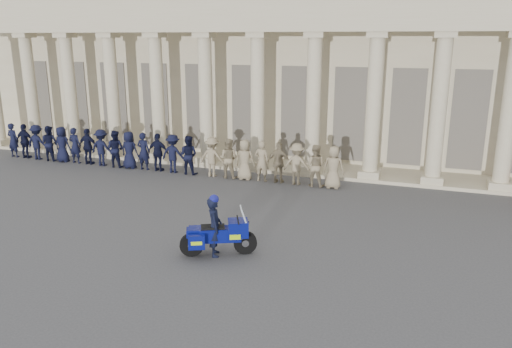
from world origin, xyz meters
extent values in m
plane|color=#3F3F41|center=(0.00, 0.00, 0.00)|extent=(90.00, 90.00, 0.00)
cube|color=#BAAD8B|center=(0.00, 15.00, 4.50)|extent=(40.00, 10.00, 9.00)
cube|color=#BAAD8B|center=(0.00, 8.80, 0.07)|extent=(40.00, 2.60, 0.15)
cube|color=#BAAD8B|center=(0.00, 8.00, 6.79)|extent=(35.80, 1.00, 1.00)
cube|color=#BAAD8B|center=(-16.90, 8.00, 0.30)|extent=(0.90, 0.90, 0.30)
cube|color=#BAAD8B|center=(-14.30, 8.00, 0.30)|extent=(0.90, 0.90, 0.30)
cylinder|color=#BAAD8B|center=(-14.30, 8.00, 3.25)|extent=(0.64, 0.64, 5.60)
cube|color=#BAAD8B|center=(-14.30, 8.00, 6.17)|extent=(0.85, 0.85, 0.24)
cube|color=#BAAD8B|center=(-11.70, 8.00, 0.30)|extent=(0.90, 0.90, 0.30)
cylinder|color=#BAAD8B|center=(-11.70, 8.00, 3.25)|extent=(0.64, 0.64, 5.60)
cube|color=#BAAD8B|center=(-11.70, 8.00, 6.17)|extent=(0.85, 0.85, 0.24)
cube|color=#BAAD8B|center=(-9.10, 8.00, 0.30)|extent=(0.90, 0.90, 0.30)
cylinder|color=#BAAD8B|center=(-9.10, 8.00, 3.25)|extent=(0.64, 0.64, 5.60)
cube|color=#BAAD8B|center=(-9.10, 8.00, 6.17)|extent=(0.85, 0.85, 0.24)
cube|color=#BAAD8B|center=(-6.50, 8.00, 0.30)|extent=(0.90, 0.90, 0.30)
cylinder|color=#BAAD8B|center=(-6.50, 8.00, 3.25)|extent=(0.64, 0.64, 5.60)
cube|color=#BAAD8B|center=(-6.50, 8.00, 6.17)|extent=(0.85, 0.85, 0.24)
cube|color=#BAAD8B|center=(-3.90, 8.00, 0.30)|extent=(0.90, 0.90, 0.30)
cylinder|color=#BAAD8B|center=(-3.90, 8.00, 3.25)|extent=(0.64, 0.64, 5.60)
cube|color=#BAAD8B|center=(-3.90, 8.00, 6.17)|extent=(0.85, 0.85, 0.24)
cube|color=#BAAD8B|center=(-1.30, 8.00, 0.30)|extent=(0.90, 0.90, 0.30)
cylinder|color=#BAAD8B|center=(-1.30, 8.00, 3.25)|extent=(0.64, 0.64, 5.60)
cube|color=#BAAD8B|center=(-1.30, 8.00, 6.17)|extent=(0.85, 0.85, 0.24)
cube|color=#BAAD8B|center=(1.30, 8.00, 0.30)|extent=(0.90, 0.90, 0.30)
cylinder|color=#BAAD8B|center=(1.30, 8.00, 3.25)|extent=(0.64, 0.64, 5.60)
cube|color=#BAAD8B|center=(1.30, 8.00, 6.17)|extent=(0.85, 0.85, 0.24)
cube|color=#BAAD8B|center=(3.90, 8.00, 0.30)|extent=(0.90, 0.90, 0.30)
cylinder|color=#BAAD8B|center=(3.90, 8.00, 3.25)|extent=(0.64, 0.64, 5.60)
cube|color=#BAAD8B|center=(3.90, 8.00, 6.17)|extent=(0.85, 0.85, 0.24)
cube|color=#BAAD8B|center=(6.50, 8.00, 0.30)|extent=(0.90, 0.90, 0.30)
cylinder|color=#BAAD8B|center=(6.50, 8.00, 3.25)|extent=(0.64, 0.64, 5.60)
cube|color=#BAAD8B|center=(6.50, 8.00, 6.17)|extent=(0.85, 0.85, 0.24)
cube|color=#BAAD8B|center=(9.10, 8.00, 0.30)|extent=(0.90, 0.90, 0.30)
cylinder|color=#BAAD8B|center=(9.10, 8.00, 3.25)|extent=(0.64, 0.64, 5.60)
cube|color=black|center=(-15.60, 10.02, 2.55)|extent=(1.30, 0.12, 4.20)
cube|color=black|center=(-13.00, 10.02, 2.55)|extent=(1.30, 0.12, 4.20)
cube|color=black|center=(-10.40, 10.02, 2.55)|extent=(1.30, 0.12, 4.20)
cube|color=black|center=(-7.80, 10.02, 2.55)|extent=(1.30, 0.12, 4.20)
cube|color=black|center=(-5.20, 10.02, 2.55)|extent=(1.30, 0.12, 4.20)
cube|color=black|center=(-2.60, 10.02, 2.55)|extent=(1.30, 0.12, 4.20)
cube|color=black|center=(0.00, 10.02, 2.55)|extent=(1.30, 0.12, 4.20)
cube|color=black|center=(2.60, 10.02, 2.55)|extent=(1.30, 0.12, 4.20)
cube|color=black|center=(5.20, 10.02, 2.55)|extent=(1.30, 0.12, 4.20)
cube|color=black|center=(7.80, 10.02, 2.55)|extent=(1.30, 0.12, 4.20)
imported|color=black|center=(-14.21, 6.28, 0.89)|extent=(0.65, 0.43, 1.79)
imported|color=black|center=(-13.43, 6.28, 0.89)|extent=(1.05, 0.44, 1.79)
imported|color=black|center=(-12.64, 6.28, 0.89)|extent=(1.15, 0.66, 1.79)
imported|color=black|center=(-11.86, 6.28, 0.89)|extent=(0.87, 0.68, 1.79)
imported|color=black|center=(-11.08, 6.28, 0.89)|extent=(0.87, 0.57, 1.79)
imported|color=black|center=(-10.30, 6.28, 0.89)|extent=(0.65, 0.43, 1.79)
imported|color=black|center=(-9.51, 6.28, 0.89)|extent=(1.05, 0.44, 1.79)
imported|color=black|center=(-8.73, 6.28, 0.89)|extent=(1.15, 0.66, 1.79)
imported|color=black|center=(-7.95, 6.28, 0.89)|extent=(0.87, 0.68, 1.79)
imported|color=black|center=(-7.17, 6.28, 0.89)|extent=(0.87, 0.57, 1.79)
imported|color=black|center=(-6.39, 6.28, 0.89)|extent=(0.65, 0.43, 1.79)
imported|color=black|center=(-5.60, 6.28, 0.89)|extent=(1.05, 0.44, 1.79)
imported|color=black|center=(-4.82, 6.28, 0.89)|extent=(1.15, 0.66, 1.79)
imported|color=black|center=(-4.04, 6.28, 0.89)|extent=(0.87, 0.68, 1.79)
imported|color=gray|center=(-2.86, 6.28, 0.89)|extent=(1.15, 0.66, 1.79)
imported|color=gray|center=(-2.07, 6.28, 0.89)|extent=(0.87, 0.68, 1.79)
imported|color=gray|center=(-1.29, 6.28, 0.89)|extent=(0.87, 0.57, 1.79)
imported|color=gray|center=(-0.51, 6.28, 0.89)|extent=(0.65, 0.43, 1.79)
imported|color=gray|center=(0.27, 6.28, 0.89)|extent=(1.05, 0.44, 1.79)
imported|color=gray|center=(1.05, 6.28, 0.89)|extent=(1.15, 0.66, 1.79)
imported|color=gray|center=(1.84, 6.28, 0.89)|extent=(0.87, 0.68, 1.79)
imported|color=gray|center=(2.62, 6.28, 0.89)|extent=(0.87, 0.57, 1.79)
cylinder|color=black|center=(1.50, -1.06, 0.34)|extent=(0.67, 0.42, 0.68)
cylinder|color=black|center=(0.10, -1.72, 0.34)|extent=(0.67, 0.42, 0.68)
cube|color=navy|center=(0.85, -1.37, 0.64)|extent=(1.25, 0.90, 0.39)
cube|color=navy|center=(1.31, -1.15, 0.80)|extent=(0.74, 0.73, 0.46)
cube|color=silver|center=(1.31, -1.15, 0.57)|extent=(0.34, 0.38, 0.12)
cube|color=#B2BFCC|center=(1.47, -1.07, 1.15)|extent=(0.40, 0.52, 0.55)
cube|color=black|center=(0.66, -1.45, 0.84)|extent=(0.75, 0.60, 0.10)
cube|color=navy|center=(0.15, -1.70, 0.72)|extent=(0.47, 0.47, 0.23)
cube|color=navy|center=(0.38, -1.95, 0.57)|extent=(0.51, 0.40, 0.41)
cube|color=#B7E90C|center=(0.38, -1.95, 0.57)|extent=(0.38, 0.36, 0.10)
cube|color=navy|center=(0.10, -1.36, 0.57)|extent=(0.51, 0.40, 0.41)
cube|color=#B7E90C|center=(0.10, -1.36, 0.57)|extent=(0.38, 0.36, 0.10)
cylinder|color=silver|center=(0.28, -1.36, 0.31)|extent=(0.60, 0.36, 0.10)
cylinder|color=black|center=(1.31, -1.15, 1.05)|extent=(0.34, 0.67, 0.04)
imported|color=black|center=(0.71, -1.43, 0.87)|extent=(0.65, 0.75, 1.74)
sphere|color=navy|center=(0.71, -1.43, 1.69)|extent=(0.28, 0.28, 0.28)
camera|label=1|loc=(6.24, -13.54, 6.06)|focal=35.00mm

